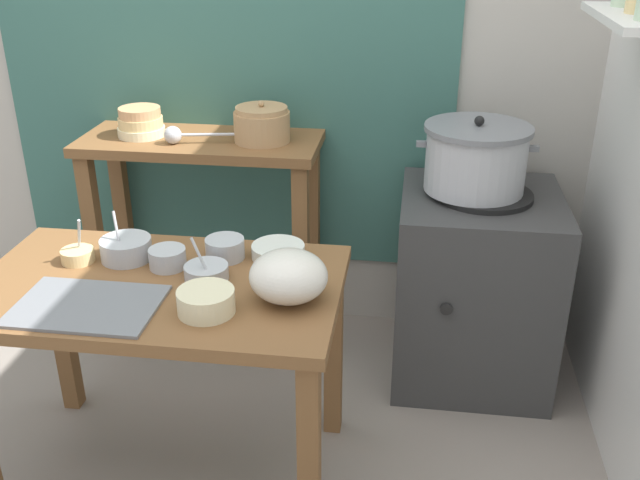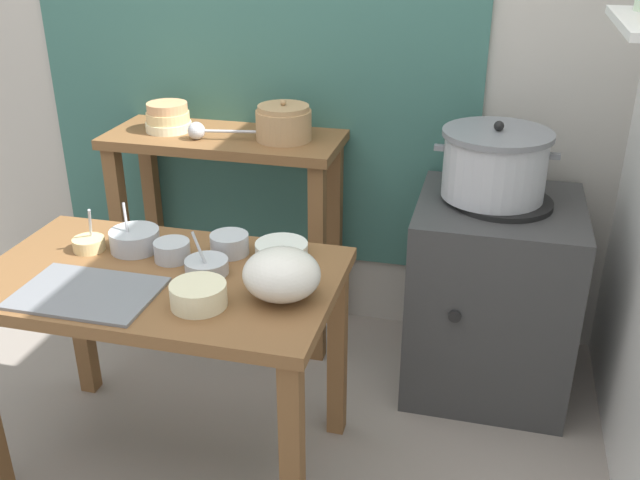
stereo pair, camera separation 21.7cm
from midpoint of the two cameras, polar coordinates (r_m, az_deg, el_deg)
The scene contains 18 objects.
ground_plane at distance 2.62m, azimuth -6.47°, elevation -16.71°, with size 9.00×9.00×0.00m, color gray.
wall_back at distance 3.02m, azimuth 1.33°, elevation 16.72°, with size 4.40×0.12×2.60m.
prep_table at distance 2.27m, azimuth -9.79°, elevation -5.20°, with size 1.10×0.66×0.72m.
back_shelf_table at distance 3.01m, azimuth -5.41°, elevation 4.27°, with size 0.96×0.40×0.90m.
stove_block at distance 2.86m, azimuth 15.62°, elevation -4.28°, with size 0.60×0.61×0.78m.
steamer_pot at distance 2.67m, azimuth 16.05°, elevation 5.81°, with size 0.44×0.39×0.28m.
clay_pot at distance 2.84m, azimuth -0.70°, elevation 9.27°, with size 0.22×0.22×0.16m.
bowl_stack_enamel at distance 3.01m, azimuth -9.99°, elevation 9.55°, with size 0.19×0.19×0.12m.
ladle at distance 2.88m, azimuth -7.41°, elevation 8.59°, with size 0.31×0.09×0.07m.
serving_tray at distance 2.15m, azimuth -15.34°, elevation -4.17°, with size 0.40×0.28×0.01m, color slate.
plastic_bag at distance 2.02m, azimuth -0.01°, elevation -2.83°, with size 0.22×0.22×0.15m, color silver.
prep_bowl_0 at distance 2.41m, azimuth -15.52°, elevation -0.30°, with size 0.10×0.10×0.16m.
prep_bowl_1 at distance 2.01m, azimuth -6.63°, elevation -4.38°, with size 0.16×0.16×0.07m.
prep_bowl_2 at distance 2.29m, azimuth -0.38°, elevation -0.76°, with size 0.17×0.17×0.04m.
prep_bowl_3 at distance 2.37m, azimuth -12.03°, elevation 0.01°, with size 0.16×0.16×0.16m.
prep_bowl_4 at distance 2.19m, azimuth -6.24°, elevation -2.12°, with size 0.13×0.13×0.14m.
prep_bowl_5 at distance 2.30m, azimuth -4.57°, elevation -0.32°, with size 0.12×0.12×0.07m.
prep_bowl_6 at distance 2.29m, azimuth -9.07°, elevation -0.86°, with size 0.11×0.11×0.06m.
Camera 2 is at (0.86, -1.79, 1.74)m, focal length 40.20 mm.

